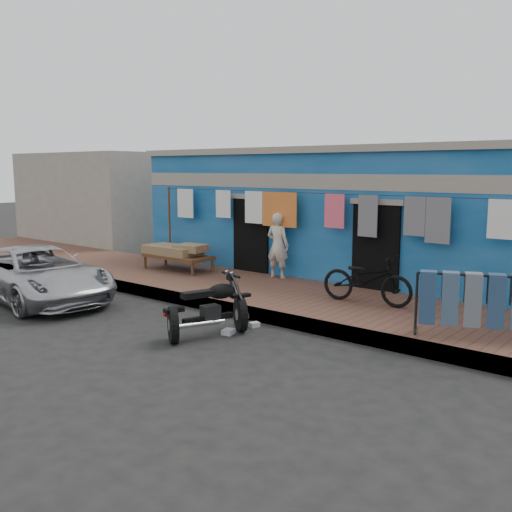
{
  "coord_description": "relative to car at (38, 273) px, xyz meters",
  "views": [
    {
      "loc": [
        7.01,
        -6.52,
        2.85
      ],
      "look_at": [
        0.0,
        2.0,
        1.15
      ],
      "focal_mm": 40.0,
      "sensor_mm": 36.0,
      "label": 1
    }
  ],
  "objects": [
    {
      "name": "ground",
      "position": [
        4.34,
        0.16,
        -0.61
      ],
      "size": [
        80.0,
        80.0,
        0.0
      ],
      "primitive_type": "plane",
      "color": "black",
      "rests_on": "ground"
    },
    {
      "name": "sidewalk",
      "position": [
        4.34,
        3.16,
        -0.48
      ],
      "size": [
        28.0,
        3.0,
        0.25
      ],
      "primitive_type": "cube",
      "color": "brown",
      "rests_on": "ground"
    },
    {
      "name": "curb",
      "position": [
        4.34,
        1.71,
        -0.48
      ],
      "size": [
        28.0,
        0.1,
        0.25
      ],
      "primitive_type": "cube",
      "color": "gray",
      "rests_on": "ground"
    },
    {
      "name": "building",
      "position": [
        4.34,
        7.15,
        1.08
      ],
      "size": [
        12.2,
        5.2,
        3.36
      ],
      "color": "#0E4D8D",
      "rests_on": "ground"
    },
    {
      "name": "neighbor_left",
      "position": [
        -6.66,
        7.16,
        1.09
      ],
      "size": [
        6.0,
        5.0,
        3.4
      ],
      "primitive_type": "cube",
      "color": "#9E9384",
      "rests_on": "ground"
    },
    {
      "name": "clothesline",
      "position": [
        4.18,
        4.41,
        1.2
      ],
      "size": [
        10.06,
        0.06,
        2.1
      ],
      "color": "brown",
      "rests_on": "sidewalk"
    },
    {
      "name": "car",
      "position": [
        0.0,
        0.0,
        0.0
      ],
      "size": [
        4.49,
        2.41,
        1.21
      ],
      "primitive_type": "imported",
      "rotation": [
        0.0,
        0.0,
        1.46
      ],
      "color": "#B2B2B7",
      "rests_on": "ground"
    },
    {
      "name": "seated_person",
      "position": [
        3.2,
        4.36,
        0.43
      ],
      "size": [
        0.6,
        0.43,
        1.57
      ],
      "primitive_type": "imported",
      "rotation": [
        0.0,
        0.0,
        3.25
      ],
      "color": "beige",
      "rests_on": "sidewalk"
    },
    {
      "name": "bicycle",
      "position": [
        6.14,
        3.36,
        0.23
      ],
      "size": [
        1.86,
        0.81,
        1.17
      ],
      "primitive_type": "imported",
      "rotation": [
        0.0,
        0.0,
        1.66
      ],
      "color": "black",
      "rests_on": "sidewalk"
    },
    {
      "name": "motorcycle",
      "position": [
        4.74,
        0.39,
        -0.08
      ],
      "size": [
        1.53,
        1.96,
        1.05
      ],
      "primitive_type": null,
      "rotation": [
        0.0,
        0.0,
        -0.31
      ],
      "color": "black",
      "rests_on": "ground"
    },
    {
      "name": "charpoy",
      "position": [
        0.59,
        3.56,
        -0.02
      ],
      "size": [
        2.0,
        0.96,
        0.67
      ],
      "primitive_type": null,
      "rotation": [
        0.0,
        0.0,
        0.0
      ],
      "color": "brown",
      "rests_on": "sidewalk"
    },
    {
      "name": "jeans_rack",
      "position": [
        8.59,
        2.58,
        0.15
      ],
      "size": [
        2.44,
        1.99,
        1.02
      ],
      "primitive_type": null,
      "rotation": [
        0.0,
        0.0,
        0.41
      ],
      "color": "black",
      "rests_on": "sidewalk"
    },
    {
      "name": "litter_a",
      "position": [
        4.66,
        1.33,
        -0.56
      ],
      "size": [
        0.25,
        0.23,
        0.09
      ],
      "primitive_type": "cube",
      "rotation": [
        0.0,
        0.0,
        0.56
      ],
      "color": "silver",
      "rests_on": "ground"
    },
    {
      "name": "litter_b",
      "position": [
        4.96,
        1.36,
        -0.56
      ],
      "size": [
        0.18,
        0.21,
        0.09
      ],
      "primitive_type": "cube",
      "rotation": [
        0.0,
        0.0,
        1.24
      ],
      "color": "silver",
      "rests_on": "ground"
    },
    {
      "name": "litter_c",
      "position": [
        4.9,
        0.72,
        -0.56
      ],
      "size": [
        0.23,
        0.26,
        0.09
      ],
      "primitive_type": "cube",
      "rotation": [
        0.0,
        0.0,
        1.83
      ],
      "color": "silver",
      "rests_on": "ground"
    }
  ]
}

